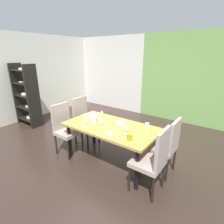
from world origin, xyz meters
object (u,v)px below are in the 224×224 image
Objects in this scene: wine_glass_near_shelf at (102,120)px; serving_bowl_rear at (87,116)px; serving_bowl_west at (121,123)px; chair_left_far at (84,119)px; cup_south at (130,137)px; chair_right_near at (154,158)px; display_shelf at (26,95)px; wine_glass_corner at (126,127)px; wine_glass_right at (102,112)px; cup_east at (147,125)px; dining_table at (111,130)px; chair_right_far at (167,144)px; chair_left_near at (65,127)px; wine_glass_near_window at (85,121)px; cup_left at (110,135)px; pitcher_center at (93,118)px.

wine_glass_near_shelf is 0.64m from serving_bowl_rear.
chair_left_far is at bearing 174.65° from serving_bowl_west.
wine_glass_near_shelf reaches higher than cup_south.
chair_right_near reaches higher than serving_bowl_rear.
wine_glass_corner is at bearing -3.31° from display_shelf.
cup_south is (0.99, -0.54, -0.05)m from wine_glass_right.
wine_glass_right is 1.02m from cup_east.
wine_glass_right is at bearing 34.75° from serving_bowl_rear.
dining_table is 0.71m from serving_bowl_rear.
chair_right_near reaches higher than cup_south.
wine_glass_right is (0.52, 0.01, 0.26)m from chair_left_far.
display_shelf is at bearing 92.54° from chair_right_far.
display_shelf reaches higher than chair_right_near.
wine_glass_near_window is at bearing 84.86° from chair_left_near.
chair_left_far reaches higher than cup_south.
chair_left_near is 0.70m from wine_glass_near_window.
cup_east reaches higher than serving_bowl_rear.
display_shelf reaches higher than cup_left.
pitcher_center is at bearing 166.76° from cup_south.
cup_east is at bearing 66.34° from wine_glass_corner.
pitcher_center is (-0.05, 0.28, -0.04)m from wine_glass_near_window.
chair_right_near is at bearing -55.55° from cup_east.
chair_right_far is at bearing 2.54° from display_shelf.
wine_glass_right is at bearing 100.58° from wine_glass_near_window.
serving_bowl_west is (0.22, 0.30, -0.10)m from wine_glass_near_shelf.
wine_glass_corner is (0.84, -0.39, 0.02)m from wine_glass_right.
dining_table is 1.60× the size of chair_left_far.
display_shelf is at bearing 175.74° from wine_glass_near_shelf.
wine_glass_right is 0.87× the size of wine_glass_near_window.
chair_left_near is (-0.96, -0.27, -0.08)m from dining_table.
cup_south is 0.96m from pitcher_center.
wine_glass_right is at bearing -178.96° from cup_east.
display_shelf is (-4.02, 0.36, 0.29)m from chair_right_near.
chair_right_near is at bearing -179.59° from chair_right_far.
wine_glass_near_shelf is 0.30m from wine_glass_near_window.
serving_bowl_rear is at bearing 144.28° from chair_left_near.
chair_right_near is 1.39m from pitcher_center.
chair_right_near is 4.05m from display_shelf.
display_shelf reaches higher than chair_right_far.
chair_left_far is 1.10m from serving_bowl_west.
chair_right_far is 0.71m from cup_south.
wine_glass_right reaches higher than cup_left.
chair_right_near is 11.06× the size of cup_south.
display_shelf is 11.03× the size of wine_glass_corner.
cup_east is at bearing 85.88° from chair_right_far.
cup_south is at bearing 90.27° from chair_left_near.
chair_right_near is 6.99× the size of pitcher_center.
wine_glass_corner is (-0.56, -0.38, 0.30)m from chair_right_far.
dining_table is 0.66m from cup_east.
cup_south is (3.61, -0.35, -0.08)m from display_shelf.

